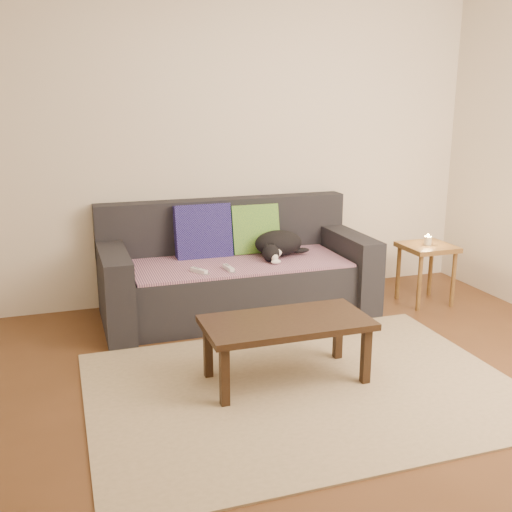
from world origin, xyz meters
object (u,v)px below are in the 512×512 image
Objects in this scene: cat at (278,244)px; side_table at (427,255)px; sofa at (235,274)px; wii_remote_a at (199,271)px; coffee_table at (286,327)px; wii_remote_b at (228,268)px.

side_table is at bearing -30.97° from cat.
sofa reaches higher than wii_remote_a.
wii_remote_a is 1.04m from coffee_table.
side_table is (1.22, -0.26, -0.13)m from cat.
coffee_table is at bearing 166.44° from wii_remote_a.
coffee_table is (0.30, -0.99, -0.11)m from wii_remote_a.
cat is 0.97× the size of side_table.
wii_remote_a is at bearing -178.14° from cat.
wii_remote_b is at bearing -115.20° from sofa.
cat is at bearing -68.19° from wii_remote_b.
wii_remote_a is 0.22m from wii_remote_b.
side_table is 1.91m from coffee_table.
cat is 1.25m from side_table.
wii_remote_a is 1.93m from side_table.
sofa reaches higher than cat.
coffee_table is (-0.41, -1.26, -0.19)m from cat.
sofa is at bearing 169.36° from side_table.
cat is 0.77m from wii_remote_a.
sofa is 2.11× the size of coffee_table.
wii_remote_b is at bearing -120.01° from wii_remote_a.
wii_remote_a is 0.30× the size of side_table.
sofa reaches higher than side_table.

